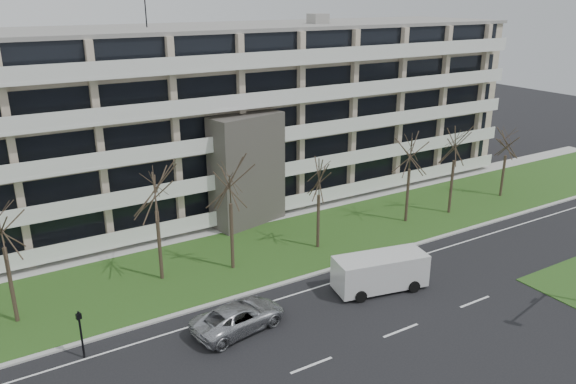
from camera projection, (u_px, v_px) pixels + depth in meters
ground at (401, 331)px, 31.40m from camera, size 160.00×160.00×0.00m
grass_verge at (282, 246)px, 41.87m from camera, size 90.00×10.00×0.06m
curb at (320, 272)px, 37.83m from camera, size 90.00×0.35×0.12m
sidewalk at (248, 222)px, 46.30m from camera, size 90.00×2.00×0.08m
lane_edge_line at (333, 282)px, 36.64m from camera, size 90.00×0.12×0.01m
apartment_building at (210, 117)px, 49.26m from camera, size 60.50×15.10×18.75m
silver_pickup at (239, 317)px, 31.33m from camera, size 5.81×3.37×1.52m
blue_sedan at (388, 269)px, 36.81m from camera, size 4.49×1.85×1.45m
white_van at (381, 269)px, 35.44m from camera, size 6.24×3.36×2.30m
pedestrian_signal at (80, 329)px, 28.49m from camera, size 0.28×0.24×2.74m
tree_2 at (154, 183)px, 34.87m from camera, size 4.29×4.29×8.59m
tree_3 at (230, 177)px, 36.35m from camera, size 4.23×4.23×8.45m
tree_4 at (319, 174)px, 39.80m from camera, size 3.70×3.70×7.40m
tree_5 at (411, 148)px, 44.37m from camera, size 4.05×4.05×8.11m
tree_6 at (456, 139)px, 46.13m from camera, size 4.18×4.18×8.37m
tree_7 at (508, 139)px, 50.48m from camera, size 3.50×3.50×7.00m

